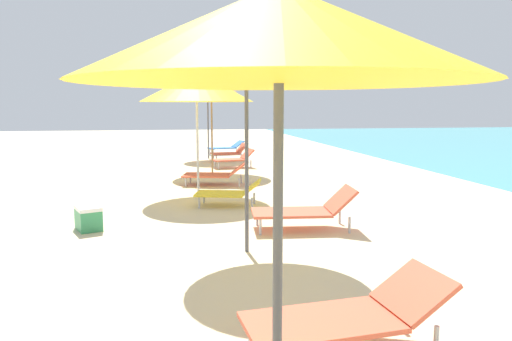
{
  "coord_description": "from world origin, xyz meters",
  "views": [
    {
      "loc": [
        -1.63,
        1.48,
        1.88
      ],
      "look_at": [
        -0.64,
        7.32,
        1.08
      ],
      "focal_mm": 32.99,
      "sensor_mm": 36.0,
      "label": 1
    }
  ],
  "objects": [
    {
      "name": "lounger_fourth_shoreside",
      "position": [
        -0.7,
        12.71,
        0.28
      ],
      "size": [
        1.64,
        1.01,
        0.57
      ],
      "rotation": [
        0.0,
        0.0,
        2.92
      ],
      "color": "#D8593F",
      "rests_on": "ground"
    },
    {
      "name": "umbrella_farthest",
      "position": [
        -0.49,
        18.61,
        2.64
      ],
      "size": [
        2.12,
        2.12,
        2.96
      ],
      "color": "#4C4C51",
      "rests_on": "ground"
    },
    {
      "name": "umbrella_fifth",
      "position": [
        -0.63,
        14.91,
        2.61
      ],
      "size": [
        2.51,
        2.51,
        2.92
      ],
      "color": "olive",
      "rests_on": "ground"
    },
    {
      "name": "lounger_farthest_shoreside",
      "position": [
        0.3,
        19.88,
        0.3
      ],
      "size": [
        1.47,
        0.84,
        0.54
      ],
      "rotation": [
        0.0,
        0.0,
        3.35
      ],
      "color": "blue",
      "rests_on": "ground"
    },
    {
      "name": "umbrella_third",
      "position": [
        -0.75,
        7.37,
        2.38
      ],
      "size": [
        1.93,
        1.93,
        2.68
      ],
      "color": "#4C4C51",
      "rests_on": "ground"
    },
    {
      "name": "umbrella_second",
      "position": [
        -1.15,
        3.69,
        2.22
      ],
      "size": [
        1.93,
        1.93,
        2.51
      ],
      "color": "#4C4C51",
      "rests_on": "ground"
    },
    {
      "name": "lounger_farthest_inland",
      "position": [
        0.19,
        17.62,
        0.31
      ],
      "size": [
        1.25,
        0.75,
        0.61
      ],
      "rotation": [
        0.0,
        0.0,
        3.25
      ],
      "color": "#D8593F",
      "rests_on": "ground"
    },
    {
      "name": "lounger_third_shoreside",
      "position": [
        0.31,
        8.35,
        0.32
      ],
      "size": [
        1.62,
        0.82,
        0.65
      ],
      "rotation": [
        0.0,
        0.0,
        3.05
      ],
      "color": "#D8593F",
      "rests_on": "ground"
    },
    {
      "name": "lounger_second_shoreside",
      "position": [
        -0.35,
        4.74,
        0.31
      ],
      "size": [
        1.64,
        0.78,
        0.59
      ],
      "rotation": [
        0.0,
        0.0,
        3.25
      ],
      "color": "#D8593F",
      "rests_on": "ground"
    },
    {
      "name": "lounger_fourth_inland",
      "position": [
        -0.66,
        10.22,
        0.27
      ],
      "size": [
        1.34,
        0.87,
        0.52
      ],
      "rotation": [
        0.0,
        0.0,
        2.89
      ],
      "color": "yellow",
      "rests_on": "ground"
    },
    {
      "name": "umbrella_fourth",
      "position": [
        -1.19,
        11.45,
        2.28
      ],
      "size": [
        2.37,
        2.37,
        2.65
      ],
      "color": "silver",
      "rests_on": "ground"
    },
    {
      "name": "lounger_fifth_shoreside",
      "position": [
        0.12,
        15.85,
        0.29
      ],
      "size": [
        1.33,
        0.76,
        0.57
      ],
      "rotation": [
        0.0,
        0.0,
        3.31
      ],
      "color": "#D8593F",
      "rests_on": "ground"
    },
    {
      "name": "cooler_box",
      "position": [
        -2.99,
        8.87,
        0.19
      ],
      "size": [
        0.49,
        0.57,
        0.37
      ],
      "color": "#338C59",
      "rests_on": "ground"
    }
  ]
}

